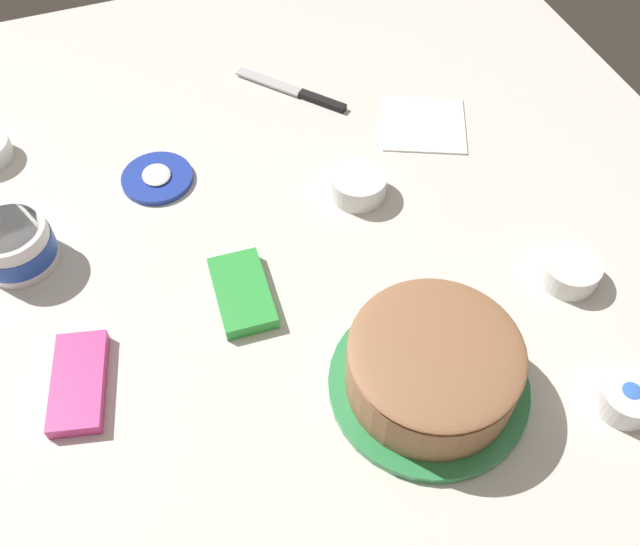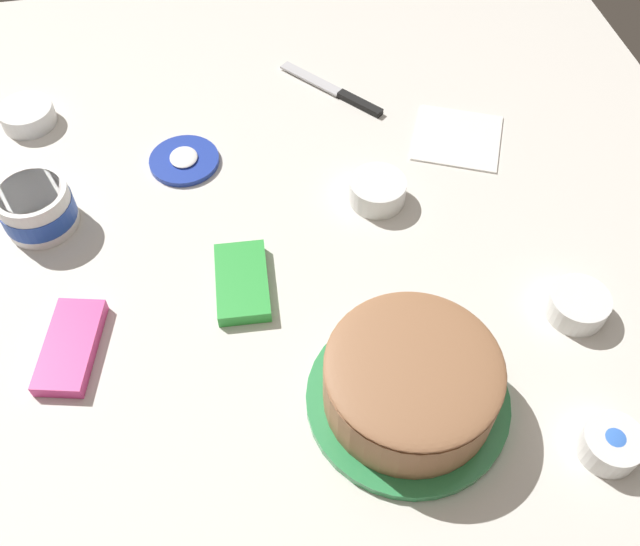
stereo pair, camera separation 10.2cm
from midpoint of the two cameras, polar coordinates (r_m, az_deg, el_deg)
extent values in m
plane|color=silver|center=(1.11, -6.74, 2.48)|extent=(1.54, 1.54, 0.00)
cylinder|color=#339351|center=(0.96, 5.86, -9.32)|extent=(0.27, 0.27, 0.01)
cylinder|color=pink|center=(0.92, 6.07, -8.15)|extent=(0.21, 0.21, 0.07)
cylinder|color=#9E6B47|center=(0.92, 6.10, -8.00)|extent=(0.23, 0.23, 0.08)
ellipsoid|color=#9E6B47|center=(0.88, 6.34, -6.62)|extent=(0.23, 0.23, 0.02)
cylinder|color=white|center=(1.17, -26.16, 1.95)|extent=(0.11, 0.11, 0.08)
cylinder|color=#2347B2|center=(1.17, -26.10, 1.83)|extent=(0.12, 0.12, 0.03)
cylinder|color=#9E6B47|center=(1.14, -26.73, 2.96)|extent=(0.10, 0.10, 0.01)
cylinder|color=#233DAD|center=(1.23, -15.59, 7.39)|extent=(0.12, 0.12, 0.01)
ellipsoid|color=white|center=(1.23, -15.67, 7.65)|extent=(0.05, 0.05, 0.01)
cube|color=silver|center=(1.39, -6.40, 15.26)|extent=(0.12, 0.11, 0.00)
cube|color=black|center=(1.34, -2.05, 13.83)|extent=(0.08, 0.08, 0.01)
cylinder|color=white|center=(1.09, 17.41, 0.00)|extent=(0.09, 0.09, 0.04)
cylinder|color=green|center=(1.09, 17.42, 0.03)|extent=(0.07, 0.07, 0.01)
ellipsoid|color=green|center=(1.08, 17.51, 0.26)|extent=(0.06, 0.06, 0.02)
cylinder|color=white|center=(1.15, 0.64, 7.11)|extent=(0.09, 0.09, 0.04)
cylinder|color=yellow|center=(1.15, 0.64, 7.27)|extent=(0.08, 0.08, 0.01)
ellipsoid|color=yellow|center=(1.15, 0.64, 7.52)|extent=(0.07, 0.07, 0.02)
cylinder|color=white|center=(0.99, 21.27, -9.78)|extent=(0.08, 0.08, 0.04)
cylinder|color=blue|center=(0.99, 21.36, -9.64)|extent=(0.07, 0.07, 0.01)
ellipsoid|color=blue|center=(0.98, 21.48, -9.44)|extent=(0.05, 0.05, 0.02)
cube|color=green|center=(1.04, -9.22, -1.79)|extent=(0.14, 0.09, 0.02)
cube|color=#E53D8E|center=(1.02, -22.00, -8.55)|extent=(0.16, 0.10, 0.02)
cube|color=white|center=(1.30, 6.29, 12.01)|extent=(0.20, 0.20, 0.01)
camera|label=1|loc=(0.05, -92.87, -3.80)|focal=38.90mm
camera|label=2|loc=(0.05, 87.13, 3.80)|focal=38.90mm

